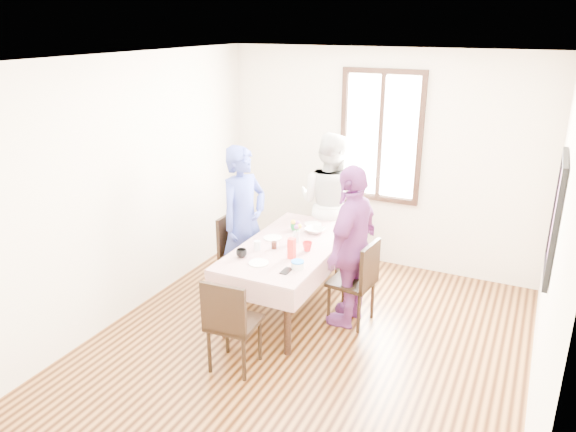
% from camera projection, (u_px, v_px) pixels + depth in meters
% --- Properties ---
extents(ground, '(4.50, 4.50, 0.00)m').
position_uv_depth(ground, '(305.00, 346.00, 5.31)').
color(ground, black).
rests_on(ground, ground).
extents(back_wall, '(4.00, 0.00, 4.00)m').
position_uv_depth(back_wall, '(380.00, 160.00, 6.76)').
color(back_wall, beige).
rests_on(back_wall, ground).
extents(right_wall, '(0.00, 4.50, 4.50)m').
position_uv_depth(right_wall, '(554.00, 255.00, 4.04)').
color(right_wall, beige).
rests_on(right_wall, ground).
extents(window_frame, '(1.02, 0.06, 1.62)m').
position_uv_depth(window_frame, '(381.00, 137.00, 6.64)').
color(window_frame, black).
rests_on(window_frame, back_wall).
extents(window_pane, '(0.90, 0.02, 1.50)m').
position_uv_depth(window_pane, '(381.00, 137.00, 6.65)').
color(window_pane, white).
rests_on(window_pane, back_wall).
extents(art_poster, '(0.04, 0.76, 0.96)m').
position_uv_depth(art_poster, '(556.00, 217.00, 4.23)').
color(art_poster, red).
rests_on(art_poster, right_wall).
extents(dining_table, '(0.81, 1.69, 0.75)m').
position_uv_depth(dining_table, '(290.00, 278.00, 5.87)').
color(dining_table, black).
rests_on(dining_table, ground).
extents(tablecloth, '(0.93, 1.81, 0.01)m').
position_uv_depth(tablecloth, '(290.00, 245.00, 5.74)').
color(tablecloth, '#52090B').
rests_on(tablecloth, dining_table).
extents(chair_left, '(0.42, 0.42, 0.91)m').
position_uv_depth(chair_left, '(243.00, 255.00, 6.25)').
color(chair_left, black).
rests_on(chair_left, ground).
extents(chair_right, '(0.46, 0.46, 0.91)m').
position_uv_depth(chair_right, '(352.00, 281.00, 5.61)').
color(chair_right, black).
rests_on(chair_right, ground).
extents(chair_far, '(0.43, 0.43, 0.91)m').
position_uv_depth(chair_far, '(330.00, 235.00, 6.83)').
color(chair_far, black).
rests_on(chair_far, ground).
extents(chair_near, '(0.45, 0.45, 0.91)m').
position_uv_depth(chair_near, '(234.00, 322.00, 4.86)').
color(chair_near, black).
rests_on(chair_near, ground).
extents(person_left, '(0.57, 0.72, 1.73)m').
position_uv_depth(person_left, '(243.00, 222.00, 6.11)').
color(person_left, '#374497').
rests_on(person_left, ground).
extents(person_far, '(0.95, 0.80, 1.75)m').
position_uv_depth(person_far, '(330.00, 203.00, 6.67)').
color(person_far, beige).
rests_on(person_far, ground).
extents(person_right, '(0.49, 1.02, 1.69)m').
position_uv_depth(person_right, '(352.00, 246.00, 5.49)').
color(person_right, '#773375').
rests_on(person_right, ground).
extents(mug_black, '(0.12, 0.12, 0.09)m').
position_uv_depth(mug_black, '(242.00, 253.00, 5.42)').
color(mug_black, black).
rests_on(mug_black, tablecloth).
extents(mug_flag, '(0.14, 0.14, 0.10)m').
position_uv_depth(mug_flag, '(307.00, 246.00, 5.57)').
color(mug_flag, red).
rests_on(mug_flag, tablecloth).
extents(mug_green, '(0.15, 0.15, 0.08)m').
position_uv_depth(mug_green, '(295.00, 227.00, 6.11)').
color(mug_green, '#0C7226').
rests_on(mug_green, tablecloth).
extents(serving_bowl, '(0.24, 0.24, 0.05)m').
position_uv_depth(serving_bowl, '(315.00, 230.00, 6.06)').
color(serving_bowl, white).
rests_on(serving_bowl, tablecloth).
extents(juice_carton, '(0.07, 0.07, 0.21)m').
position_uv_depth(juice_carton, '(292.00, 248.00, 5.38)').
color(juice_carton, red).
rests_on(juice_carton, tablecloth).
extents(butter_tub, '(0.13, 0.13, 0.06)m').
position_uv_depth(butter_tub, '(298.00, 265.00, 5.19)').
color(butter_tub, white).
rests_on(butter_tub, tablecloth).
extents(jam_jar, '(0.05, 0.05, 0.08)m').
position_uv_depth(jam_jar, '(274.00, 245.00, 5.63)').
color(jam_jar, black).
rests_on(jam_jar, tablecloth).
extents(drinking_glass, '(0.07, 0.07, 0.10)m').
position_uv_depth(drinking_glass, '(257.00, 245.00, 5.59)').
color(drinking_glass, silver).
rests_on(drinking_glass, tablecloth).
extents(smartphone, '(0.08, 0.16, 0.01)m').
position_uv_depth(smartphone, '(286.00, 271.00, 5.13)').
color(smartphone, black).
rests_on(smartphone, tablecloth).
extents(flower_vase, '(0.06, 0.06, 0.13)m').
position_uv_depth(flower_vase, '(296.00, 237.00, 5.78)').
color(flower_vase, silver).
rests_on(flower_vase, tablecloth).
extents(plate_left, '(0.20, 0.20, 0.01)m').
position_uv_depth(plate_left, '(273.00, 238.00, 5.90)').
color(plate_left, white).
rests_on(plate_left, tablecloth).
extents(plate_far, '(0.20, 0.20, 0.01)m').
position_uv_depth(plate_far, '(313.00, 224.00, 6.29)').
color(plate_far, white).
rests_on(plate_far, tablecloth).
extents(plate_near, '(0.20, 0.20, 0.01)m').
position_uv_depth(plate_near, '(259.00, 263.00, 5.29)').
color(plate_near, white).
rests_on(plate_near, tablecloth).
extents(butter_lid, '(0.12, 0.12, 0.01)m').
position_uv_depth(butter_lid, '(298.00, 262.00, 5.17)').
color(butter_lid, blue).
rests_on(butter_lid, butter_tub).
extents(flower_bunch, '(0.09, 0.09, 0.10)m').
position_uv_depth(flower_bunch, '(296.00, 227.00, 5.74)').
color(flower_bunch, yellow).
rests_on(flower_bunch, flower_vase).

